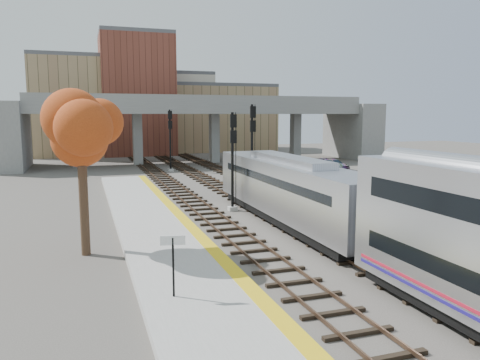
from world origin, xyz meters
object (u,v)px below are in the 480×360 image
object	(u,v)px
locomotive	(288,189)
signal_mast_mid	(252,148)
tree	(81,133)
car_c	(334,164)
signal_mast_near	(233,163)
signal_mast_far	(170,140)
car_b	(316,169)
car_a	(307,175)

from	to	relation	value
locomotive	signal_mast_mid	size ratio (longest dim) A/B	2.44
tree	car_c	bearing A→B (deg)	42.94
signal_mast_near	tree	bearing A→B (deg)	-142.36
signal_mast_far	car_b	size ratio (longest dim) A/B	2.30
locomotive	car_b	xyz separation A→B (m)	(13.61, 22.02, -1.70)
signal_mast_mid	car_a	size ratio (longest dim) A/B	1.98
signal_mast_far	car_c	size ratio (longest dim) A/B	1.68
signal_mast_near	car_a	bearing A→B (deg)	44.53
signal_mast_near	signal_mast_far	world-z (taller)	signal_mast_far
car_b	signal_mast_far	bearing A→B (deg)	128.66
signal_mast_near	tree	distance (m)	13.10
locomotive	car_b	size ratio (longest dim) A/B	5.84
locomotive	car_b	bearing A→B (deg)	58.28
signal_mast_mid	signal_mast_far	distance (m)	18.29
locomotive	tree	size ratio (longest dim) A/B	2.33
tree	car_b	bearing A→B (deg)	43.87
signal_mast_mid	car_b	distance (m)	15.61
signal_mast_near	signal_mast_mid	bearing A→B (deg)	60.30
signal_mast_far	car_c	distance (m)	20.63
car_a	car_b	size ratio (longest dim) A/B	1.20
signal_mast_mid	signal_mast_far	xyz separation A→B (m)	(-4.10, 17.82, -0.20)
tree	car_c	size ratio (longest dim) A/B	1.83
locomotive	car_c	size ratio (longest dim) A/B	4.27
signal_mast_mid	car_c	xyz separation A→B (m)	(15.67, 12.83, -3.32)
signal_mast_near	car_a	xyz separation A→B (m)	(11.82, 11.63, -2.81)
locomotive	car_b	distance (m)	25.95
signal_mast_far	car_c	world-z (taller)	signal_mast_far
locomotive	signal_mast_near	xyz separation A→B (m)	(-2.10, 4.98, 1.24)
signal_mast_mid	car_c	distance (m)	20.52
car_c	signal_mast_far	bearing A→B (deg)	148.04
car_a	car_b	world-z (taller)	car_a
signal_mast_mid	car_b	size ratio (longest dim) A/B	2.39
signal_mast_mid	signal_mast_near	bearing A→B (deg)	-119.70
car_b	car_a	bearing A→B (deg)	-150.16
tree	car_b	xyz separation A→B (m)	(25.89, 24.89, -5.49)
tree	car_c	world-z (taller)	tree
locomotive	signal_mast_far	xyz separation A→B (m)	(-2.10, 29.99, 1.53)
tree	signal_mast_mid	bearing A→B (deg)	46.48
car_c	signal_mast_mid	bearing A→B (deg)	-158.49
tree	car_b	distance (m)	36.33
signal_mast_far	tree	xyz separation A→B (m)	(-10.17, -32.85, 2.26)
signal_mast_far	signal_mast_near	bearing A→B (deg)	-90.00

